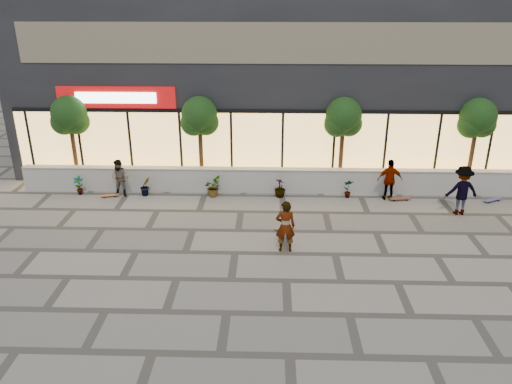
{
  "coord_description": "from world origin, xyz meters",
  "views": [
    {
      "loc": [
        -0.51,
        -12.69,
        8.0
      ],
      "look_at": [
        -1.01,
        3.74,
        1.3
      ],
      "focal_mm": 35.0,
      "sensor_mm": 36.0,
      "label": 1
    }
  ],
  "objects_px": {
    "skateboard_center": "(284,228)",
    "skateboard_right_near": "(400,198)",
    "tree_west": "(70,117)",
    "skater_left": "(120,178)",
    "skateboard_right_far": "(493,200)",
    "skater_right_far": "(462,190)",
    "tree_mideast": "(343,119)",
    "skater_center": "(285,226)",
    "tree_midwest": "(199,118)",
    "tree_east": "(477,120)",
    "skater_right_near": "(390,180)",
    "skateboard_left": "(110,195)"
  },
  "relations": [
    {
      "from": "tree_mideast",
      "to": "skater_center",
      "type": "height_order",
      "value": "tree_mideast"
    },
    {
      "from": "tree_mideast",
      "to": "skateboard_right_near",
      "type": "xyz_separation_m",
      "value": [
        2.29,
        -1.5,
        -2.9
      ]
    },
    {
      "from": "tree_midwest",
      "to": "tree_east",
      "type": "xyz_separation_m",
      "value": [
        11.5,
        0.0,
        0.0
      ]
    },
    {
      "from": "tree_mideast",
      "to": "tree_east",
      "type": "bearing_deg",
      "value": 0.0
    },
    {
      "from": "skater_right_near",
      "to": "skateboard_left",
      "type": "distance_m",
      "value": 11.51
    },
    {
      "from": "tree_west",
      "to": "skateboard_center",
      "type": "bearing_deg",
      "value": -25.55
    },
    {
      "from": "tree_east",
      "to": "skater_center",
      "type": "height_order",
      "value": "tree_east"
    },
    {
      "from": "tree_west",
      "to": "skater_left",
      "type": "bearing_deg",
      "value": -31.16
    },
    {
      "from": "skateboard_center",
      "to": "skateboard_left",
      "type": "height_order",
      "value": "skateboard_left"
    },
    {
      "from": "tree_midwest",
      "to": "skater_center",
      "type": "relative_size",
      "value": 2.21
    },
    {
      "from": "tree_mideast",
      "to": "skater_right_far",
      "type": "relative_size",
      "value": 2.04
    },
    {
      "from": "skater_right_far",
      "to": "skateboard_right_near",
      "type": "relative_size",
      "value": 2.15
    },
    {
      "from": "skater_center",
      "to": "skater_right_near",
      "type": "height_order",
      "value": "skater_center"
    },
    {
      "from": "skater_left",
      "to": "tree_midwest",
      "type": "bearing_deg",
      "value": 32.93
    },
    {
      "from": "skateboard_right_near",
      "to": "skater_center",
      "type": "bearing_deg",
      "value": -146.25
    },
    {
      "from": "tree_west",
      "to": "tree_midwest",
      "type": "xyz_separation_m",
      "value": [
        5.5,
        0.0,
        0.0
      ]
    },
    {
      "from": "skater_center",
      "to": "skater_right_near",
      "type": "bearing_deg",
      "value": -136.76
    },
    {
      "from": "skater_right_near",
      "to": "skateboard_right_far",
      "type": "distance_m",
      "value": 4.27
    },
    {
      "from": "tree_mideast",
      "to": "skateboard_center",
      "type": "relative_size",
      "value": 5.31
    },
    {
      "from": "tree_midwest",
      "to": "skateboard_right_far",
      "type": "height_order",
      "value": "tree_midwest"
    },
    {
      "from": "tree_midwest",
      "to": "skateboard_right_near",
      "type": "bearing_deg",
      "value": -10.26
    },
    {
      "from": "skater_left",
      "to": "skateboard_right_far",
      "type": "height_order",
      "value": "skater_left"
    },
    {
      "from": "skateboard_center",
      "to": "skateboard_right_far",
      "type": "bearing_deg",
      "value": 4.06
    },
    {
      "from": "skater_left",
      "to": "tree_west",
      "type": "bearing_deg",
      "value": 158.04
    },
    {
      "from": "tree_west",
      "to": "skateboard_right_far",
      "type": "distance_m",
      "value": 17.83
    },
    {
      "from": "tree_east",
      "to": "skater_right_near",
      "type": "distance_m",
      "value": 4.47
    },
    {
      "from": "tree_mideast",
      "to": "skater_left",
      "type": "bearing_deg",
      "value": -171.33
    },
    {
      "from": "tree_east",
      "to": "skateboard_center",
      "type": "distance_m",
      "value": 9.53
    },
    {
      "from": "skateboard_right_near",
      "to": "skateboard_right_far",
      "type": "bearing_deg",
      "value": -8.51
    },
    {
      "from": "skateboard_center",
      "to": "skateboard_right_near",
      "type": "height_order",
      "value": "skateboard_right_near"
    },
    {
      "from": "tree_west",
      "to": "skater_right_far",
      "type": "relative_size",
      "value": 2.04
    },
    {
      "from": "skater_right_near",
      "to": "skater_right_far",
      "type": "height_order",
      "value": "skater_right_far"
    },
    {
      "from": "skater_left",
      "to": "skater_right_near",
      "type": "bearing_deg",
      "value": 9.2
    },
    {
      "from": "skateboard_right_far",
      "to": "skater_right_far",
      "type": "bearing_deg",
      "value": -171.95
    },
    {
      "from": "tree_mideast",
      "to": "skater_right_far",
      "type": "xyz_separation_m",
      "value": [
        4.23,
        -2.72,
        -2.03
      ]
    },
    {
      "from": "skater_right_near",
      "to": "skateboard_center",
      "type": "xyz_separation_m",
      "value": [
        -4.3,
        -2.91,
        -0.79
      ]
    },
    {
      "from": "skater_left",
      "to": "skateboard_left",
      "type": "xyz_separation_m",
      "value": [
        -0.48,
        -0.1,
        -0.72
      ]
    },
    {
      "from": "skater_right_near",
      "to": "skater_right_far",
      "type": "relative_size",
      "value": 0.89
    },
    {
      "from": "tree_midwest",
      "to": "skater_right_far",
      "type": "bearing_deg",
      "value": -14.9
    },
    {
      "from": "skater_right_near",
      "to": "skateboard_center",
      "type": "height_order",
      "value": "skater_right_near"
    },
    {
      "from": "skater_right_far",
      "to": "skateboard_right_near",
      "type": "height_order",
      "value": "skater_right_far"
    },
    {
      "from": "tree_midwest",
      "to": "skater_center",
      "type": "xyz_separation_m",
      "value": [
        3.5,
        -5.86,
        -2.1
      ]
    },
    {
      "from": "skateboard_center",
      "to": "tree_mideast",
      "type": "bearing_deg",
      "value": 45.88
    },
    {
      "from": "skateboard_right_near",
      "to": "tree_east",
      "type": "bearing_deg",
      "value": 16.53
    },
    {
      "from": "tree_mideast",
      "to": "skateboard_left",
      "type": "xyz_separation_m",
      "value": [
        -9.66,
        -1.5,
        -2.91
      ]
    },
    {
      "from": "tree_midwest",
      "to": "tree_mideast",
      "type": "xyz_separation_m",
      "value": [
        6.0,
        0.0,
        0.0
      ]
    },
    {
      "from": "tree_midwest",
      "to": "skater_left",
      "type": "distance_m",
      "value": 4.11
    },
    {
      "from": "skater_center",
      "to": "skater_right_far",
      "type": "bearing_deg",
      "value": -157.62
    },
    {
      "from": "skater_right_far",
      "to": "skateboard_left",
      "type": "relative_size",
      "value": 2.54
    },
    {
      "from": "tree_west",
      "to": "skateboard_left",
      "type": "height_order",
      "value": "tree_west"
    }
  ]
}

